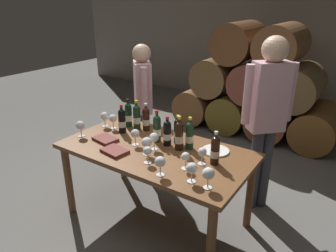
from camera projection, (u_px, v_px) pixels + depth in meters
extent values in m
plane|color=#66635E|center=(157.00, 218.00, 3.06)|extent=(14.00, 14.00, 0.00)
cube|color=gray|center=(289.00, 33.00, 5.75)|extent=(10.00, 0.24, 2.80)
cylinder|color=brown|center=(200.00, 104.00, 5.43)|extent=(0.60, 0.90, 0.60)
cylinder|color=brown|center=(234.00, 110.00, 5.10)|extent=(0.60, 0.90, 0.60)
cylinder|color=brown|center=(272.00, 118.00, 4.77)|extent=(0.60, 0.90, 0.60)
cylinder|color=brown|center=(316.00, 127.00, 4.45)|extent=(0.60, 0.90, 0.60)
cylinder|color=brown|center=(218.00, 75.00, 5.06)|extent=(0.60, 0.90, 0.60)
cylinder|color=brown|center=(256.00, 80.00, 4.73)|extent=(0.60, 0.90, 0.60)
cylinder|color=brown|center=(299.00, 86.00, 4.40)|extent=(0.60, 0.90, 0.60)
cylinder|color=brown|center=(240.00, 42.00, 4.69)|extent=(0.60, 0.90, 0.60)
cylinder|color=brown|center=(282.00, 45.00, 4.36)|extent=(0.60, 0.90, 0.60)
cube|color=brown|center=(155.00, 151.00, 2.78)|extent=(1.70, 0.90, 0.04)
cylinder|color=brown|center=(69.00, 181.00, 3.02)|extent=(0.07, 0.07, 0.72)
cylinder|color=brown|center=(211.00, 246.00, 2.22)|extent=(0.07, 0.07, 0.72)
cylinder|color=brown|center=(122.00, 150.00, 3.62)|extent=(0.07, 0.07, 0.72)
cylinder|color=brown|center=(250.00, 193.00, 2.82)|extent=(0.07, 0.07, 0.72)
cylinder|color=black|center=(122.00, 123.00, 3.07)|extent=(0.07, 0.07, 0.20)
sphere|color=black|center=(122.00, 113.00, 3.03)|extent=(0.07, 0.07, 0.07)
cylinder|color=black|center=(121.00, 110.00, 3.02)|extent=(0.03, 0.03, 0.06)
cylinder|color=#B21E23|center=(121.00, 106.00, 3.00)|extent=(0.03, 0.03, 0.02)
cylinder|color=silver|center=(122.00, 124.00, 3.07)|extent=(0.07, 0.07, 0.06)
cylinder|color=#19381E|center=(190.00, 138.00, 2.73)|extent=(0.07, 0.07, 0.21)
sphere|color=#19381E|center=(190.00, 126.00, 2.69)|extent=(0.07, 0.07, 0.07)
cylinder|color=#19381E|center=(190.00, 123.00, 2.68)|extent=(0.03, 0.03, 0.07)
cylinder|color=gold|center=(190.00, 119.00, 2.67)|extent=(0.03, 0.03, 0.02)
cylinder|color=silver|center=(190.00, 139.00, 2.74)|extent=(0.07, 0.07, 0.06)
cylinder|color=black|center=(167.00, 135.00, 2.80)|extent=(0.07, 0.07, 0.19)
sphere|color=black|center=(167.00, 125.00, 2.76)|extent=(0.07, 0.07, 0.07)
cylinder|color=black|center=(167.00, 122.00, 2.75)|extent=(0.03, 0.03, 0.06)
cylinder|color=#B21E23|center=(167.00, 118.00, 2.74)|extent=(0.03, 0.03, 0.02)
cylinder|color=silver|center=(167.00, 136.00, 2.81)|extent=(0.07, 0.07, 0.06)
cylinder|color=#19381E|center=(137.00, 119.00, 3.15)|extent=(0.07, 0.07, 0.21)
sphere|color=#19381E|center=(136.00, 109.00, 3.11)|extent=(0.07, 0.07, 0.07)
cylinder|color=#19381E|center=(136.00, 106.00, 3.10)|extent=(0.03, 0.03, 0.07)
cylinder|color=gold|center=(136.00, 102.00, 3.08)|extent=(0.03, 0.03, 0.02)
cylinder|color=silver|center=(137.00, 120.00, 3.15)|extent=(0.07, 0.07, 0.06)
cylinder|color=black|center=(215.00, 153.00, 2.48)|extent=(0.07, 0.07, 0.20)
sphere|color=black|center=(216.00, 141.00, 2.44)|extent=(0.07, 0.07, 0.07)
cylinder|color=black|center=(216.00, 138.00, 2.43)|extent=(0.03, 0.03, 0.06)
cylinder|color=silver|center=(216.00, 133.00, 2.42)|extent=(0.03, 0.03, 0.02)
cylinder|color=silver|center=(215.00, 154.00, 2.49)|extent=(0.07, 0.07, 0.06)
cylinder|color=black|center=(178.00, 133.00, 2.85)|extent=(0.07, 0.07, 0.19)
sphere|color=black|center=(178.00, 123.00, 2.81)|extent=(0.07, 0.07, 0.07)
cylinder|color=black|center=(178.00, 121.00, 2.81)|extent=(0.03, 0.03, 0.06)
cylinder|color=tan|center=(178.00, 116.00, 2.79)|extent=(0.03, 0.03, 0.02)
cylinder|color=silver|center=(178.00, 134.00, 2.86)|extent=(0.07, 0.07, 0.06)
cylinder|color=black|center=(179.00, 138.00, 2.72)|extent=(0.07, 0.07, 0.22)
sphere|color=black|center=(179.00, 126.00, 2.67)|extent=(0.07, 0.07, 0.07)
cylinder|color=black|center=(179.00, 123.00, 2.66)|extent=(0.03, 0.03, 0.07)
cylinder|color=gold|center=(179.00, 118.00, 2.64)|extent=(0.03, 0.03, 0.03)
cylinder|color=silver|center=(179.00, 139.00, 2.72)|extent=(0.07, 0.07, 0.07)
cylinder|color=black|center=(146.00, 121.00, 3.12)|extent=(0.07, 0.07, 0.20)
sphere|color=black|center=(146.00, 111.00, 3.08)|extent=(0.07, 0.07, 0.07)
cylinder|color=black|center=(146.00, 109.00, 3.07)|extent=(0.03, 0.03, 0.06)
cylinder|color=silver|center=(146.00, 105.00, 3.05)|extent=(0.03, 0.03, 0.02)
cylinder|color=silver|center=(146.00, 122.00, 3.12)|extent=(0.07, 0.07, 0.06)
cylinder|color=#19381E|center=(157.00, 131.00, 2.87)|extent=(0.07, 0.07, 0.21)
sphere|color=#19381E|center=(157.00, 119.00, 2.83)|extent=(0.07, 0.07, 0.07)
cylinder|color=#19381E|center=(157.00, 116.00, 2.82)|extent=(0.03, 0.03, 0.07)
cylinder|color=#B21E23|center=(157.00, 112.00, 2.80)|extent=(0.03, 0.03, 0.02)
cylinder|color=silver|center=(157.00, 132.00, 2.88)|extent=(0.07, 0.07, 0.06)
cylinder|color=black|center=(129.00, 117.00, 3.21)|extent=(0.07, 0.07, 0.21)
sphere|color=black|center=(128.00, 107.00, 3.17)|extent=(0.07, 0.07, 0.07)
cylinder|color=black|center=(128.00, 104.00, 3.16)|extent=(0.03, 0.03, 0.07)
cylinder|color=black|center=(128.00, 100.00, 3.14)|extent=(0.03, 0.03, 0.02)
cylinder|color=silver|center=(129.00, 118.00, 3.22)|extent=(0.07, 0.07, 0.06)
cylinder|color=white|center=(160.00, 175.00, 2.35)|extent=(0.06, 0.06, 0.00)
cylinder|color=white|center=(160.00, 170.00, 2.34)|extent=(0.01, 0.01, 0.07)
sphere|color=white|center=(160.00, 162.00, 2.31)|extent=(0.08, 0.08, 0.08)
cylinder|color=white|center=(114.00, 128.00, 3.20)|extent=(0.06, 0.06, 0.00)
cylinder|color=white|center=(113.00, 125.00, 3.18)|extent=(0.01, 0.01, 0.07)
sphere|color=white|center=(113.00, 118.00, 3.15)|extent=(0.08, 0.08, 0.08)
cylinder|color=white|center=(147.00, 154.00, 2.66)|extent=(0.06, 0.06, 0.00)
cylinder|color=white|center=(147.00, 150.00, 2.65)|extent=(0.01, 0.01, 0.07)
sphere|color=white|center=(147.00, 142.00, 2.62)|extent=(0.09, 0.09, 0.09)
cylinder|color=white|center=(154.00, 149.00, 2.76)|extent=(0.06, 0.06, 0.00)
cylinder|color=white|center=(154.00, 145.00, 2.74)|extent=(0.01, 0.01, 0.07)
sphere|color=white|center=(154.00, 137.00, 2.71)|extent=(0.08, 0.08, 0.08)
cylinder|color=white|center=(191.00, 181.00, 2.27)|extent=(0.06, 0.06, 0.00)
cylinder|color=white|center=(192.00, 177.00, 2.25)|extent=(0.01, 0.01, 0.07)
sphere|color=white|center=(192.00, 168.00, 2.23)|extent=(0.08, 0.08, 0.08)
cylinder|color=white|center=(148.00, 163.00, 2.53)|extent=(0.06, 0.06, 0.00)
cylinder|color=white|center=(148.00, 158.00, 2.51)|extent=(0.01, 0.01, 0.07)
sphere|color=white|center=(147.00, 151.00, 2.49)|extent=(0.07, 0.07, 0.07)
cylinder|color=white|center=(208.00, 188.00, 2.19)|extent=(0.06, 0.06, 0.00)
cylinder|color=white|center=(208.00, 183.00, 2.18)|extent=(0.01, 0.01, 0.07)
sphere|color=white|center=(208.00, 173.00, 2.15)|extent=(0.09, 0.09, 0.09)
cylinder|color=white|center=(185.00, 169.00, 2.44)|extent=(0.06, 0.06, 0.00)
cylinder|color=white|center=(185.00, 164.00, 2.43)|extent=(0.01, 0.01, 0.07)
sphere|color=white|center=(186.00, 156.00, 2.40)|extent=(0.07, 0.07, 0.07)
cylinder|color=white|center=(136.00, 145.00, 2.84)|extent=(0.06, 0.06, 0.00)
cylinder|color=white|center=(135.00, 141.00, 2.82)|extent=(0.01, 0.01, 0.07)
sphere|color=white|center=(135.00, 133.00, 2.80)|extent=(0.08, 0.08, 0.08)
cylinder|color=white|center=(202.00, 164.00, 2.51)|extent=(0.06, 0.06, 0.00)
cylinder|color=white|center=(202.00, 159.00, 2.49)|extent=(0.01, 0.01, 0.07)
sphere|color=white|center=(202.00, 152.00, 2.47)|extent=(0.07, 0.07, 0.07)
cylinder|color=white|center=(82.00, 136.00, 3.02)|extent=(0.06, 0.06, 0.00)
cylinder|color=white|center=(81.00, 132.00, 3.00)|extent=(0.01, 0.01, 0.07)
sphere|color=white|center=(80.00, 125.00, 2.97)|extent=(0.08, 0.08, 0.08)
cylinder|color=white|center=(105.00, 126.00, 3.25)|extent=(0.06, 0.06, 0.00)
cylinder|color=white|center=(105.00, 123.00, 3.24)|extent=(0.01, 0.01, 0.07)
sphere|color=white|center=(104.00, 116.00, 3.21)|extent=(0.08, 0.08, 0.08)
cube|color=brown|center=(105.00, 139.00, 2.92)|extent=(0.24, 0.19, 0.03)
cube|color=brown|center=(115.00, 151.00, 2.70)|extent=(0.24, 0.19, 0.03)
cylinder|color=white|center=(215.00, 151.00, 2.72)|extent=(0.24, 0.24, 0.01)
cylinder|color=#383842|center=(265.00, 168.00, 3.10)|extent=(0.11, 0.11, 0.85)
cylinder|color=#383842|center=(255.00, 170.00, 3.08)|extent=(0.11, 0.11, 0.85)
cube|color=#CC9EA8|center=(269.00, 97.00, 2.81)|extent=(0.35, 0.35, 0.64)
cylinder|color=#CC9EA8|center=(291.00, 92.00, 2.84)|extent=(0.08, 0.08, 0.54)
cylinder|color=#CC9EA8|center=(248.00, 95.00, 2.76)|extent=(0.08, 0.08, 0.54)
sphere|color=tan|center=(275.00, 49.00, 2.65)|extent=(0.23, 0.23, 0.23)
cylinder|color=#383842|center=(144.00, 138.00, 3.88)|extent=(0.11, 0.11, 0.77)
cylinder|color=#383842|center=(145.00, 142.00, 3.78)|extent=(0.11, 0.11, 0.77)
cube|color=#CC9EA8|center=(143.00, 87.00, 3.57)|extent=(0.35, 0.35, 0.58)
cylinder|color=#CC9EA8|center=(141.00, 80.00, 3.75)|extent=(0.08, 0.08, 0.49)
cylinder|color=#CC9EA8|center=(145.00, 89.00, 3.37)|extent=(0.08, 0.08, 0.49)
sphere|color=tan|center=(142.00, 53.00, 3.43)|extent=(0.21, 0.21, 0.21)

